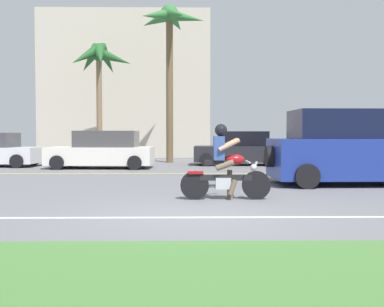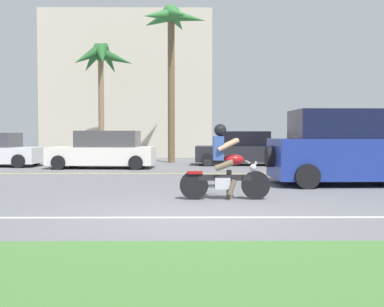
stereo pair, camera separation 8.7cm
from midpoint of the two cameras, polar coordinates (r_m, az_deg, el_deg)
ground at (r=11.08m, az=0.21°, el=-4.94°), size 56.00×30.00×0.04m
grass_median at (r=4.13m, az=1.38°, el=-17.00°), size 56.00×3.80×0.06m
lane_line_near at (r=7.88m, az=0.48°, el=-7.79°), size 50.40×0.12×0.01m
lane_line_far at (r=16.48m, az=0.00°, el=-2.44°), size 50.40×0.12×0.01m
motorcyclist at (r=9.97m, az=4.18°, el=-1.72°), size 1.93×0.63×1.61m
suv_nearby at (r=13.66m, az=19.74°, el=0.57°), size 4.97×2.31×2.05m
parked_car_1 at (r=19.32m, az=-10.55°, el=0.34°), size 4.28×2.15×1.52m
parked_car_2 at (r=20.96m, az=6.05°, el=0.51°), size 3.94×2.01×1.51m
palm_tree_0 at (r=23.24m, az=-2.40°, el=14.97°), size 3.32×3.44×7.60m
palm_tree_1 at (r=24.74m, az=-10.91°, el=10.81°), size 3.19×3.35×6.09m
building_far at (r=29.36m, az=-7.55°, el=8.09°), size 10.02×4.00×8.62m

